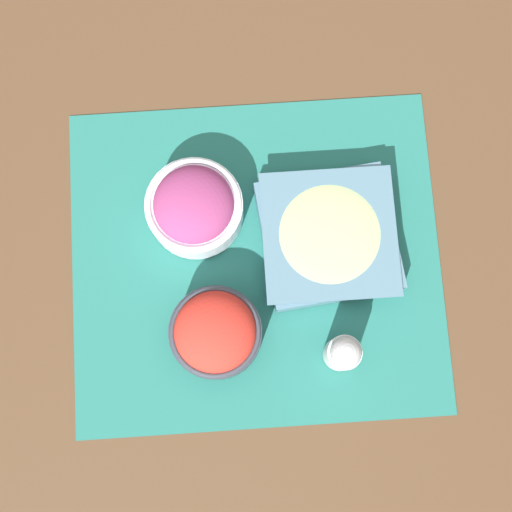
% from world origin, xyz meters
% --- Properties ---
extents(ground_plane, '(3.00, 3.00, 0.00)m').
position_xyz_m(ground_plane, '(0.00, 0.00, 0.00)').
color(ground_plane, '#513823').
extents(placemat, '(0.53, 0.47, 0.00)m').
position_xyz_m(placemat, '(0.00, 0.00, 0.00)').
color(placemat, '#236B60').
rests_on(placemat, ground_plane).
extents(tomato_bowl, '(0.13, 0.13, 0.09)m').
position_xyz_m(tomato_bowl, '(-0.06, -0.10, 0.05)').
color(tomato_bowl, '#333842').
rests_on(tomato_bowl, placemat).
extents(cucumber_bowl, '(0.20, 0.20, 0.04)m').
position_xyz_m(cucumber_bowl, '(0.10, 0.02, 0.03)').
color(cucumber_bowl, slate).
rests_on(cucumber_bowl, placemat).
extents(onion_bowl, '(0.14, 0.14, 0.08)m').
position_xyz_m(onion_bowl, '(-0.08, 0.07, 0.04)').
color(onion_bowl, silver).
rests_on(onion_bowl, placemat).
extents(pepper_shaker, '(0.05, 0.05, 0.10)m').
position_xyz_m(pepper_shaker, '(0.11, -0.14, 0.05)').
color(pepper_shaker, silver).
rests_on(pepper_shaker, placemat).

